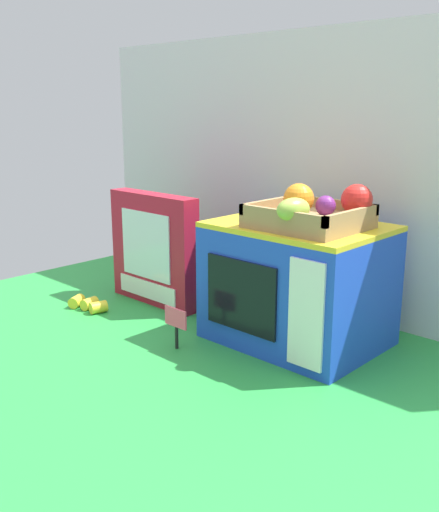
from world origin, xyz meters
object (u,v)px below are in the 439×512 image
at_px(toy_microwave, 298,283).
at_px(price_sign, 176,322).
at_px(loose_toy_banana, 88,304).
at_px(cookie_set_box, 154,249).
at_px(food_groups_crate, 313,213).

height_order(toy_microwave, price_sign, toy_microwave).
bearing_deg(toy_microwave, loose_toy_banana, -158.10).
height_order(toy_microwave, cookie_set_box, cookie_set_box).
xyz_separation_m(cookie_set_box, price_sign, (0.29, -0.19, -0.09)).
relative_size(cookie_set_box, price_sign, 3.16).
distance_m(food_groups_crate, loose_toy_banana, 0.70).
distance_m(cookie_set_box, price_sign, 0.36).
relative_size(toy_microwave, price_sign, 3.87).
height_order(toy_microwave, loose_toy_banana, toy_microwave).
relative_size(toy_microwave, food_groups_crate, 1.65).
xyz_separation_m(food_groups_crate, cookie_set_box, (-0.52, -0.03, -0.16)).
height_order(food_groups_crate, cookie_set_box, food_groups_crate).
relative_size(cookie_set_box, loose_toy_banana, 2.41).
height_order(cookie_set_box, loose_toy_banana, cookie_set_box).
distance_m(food_groups_crate, price_sign, 0.40).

